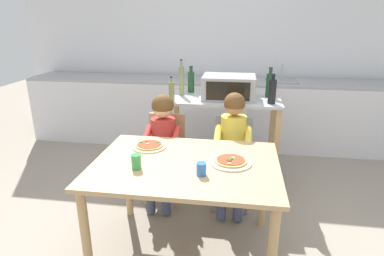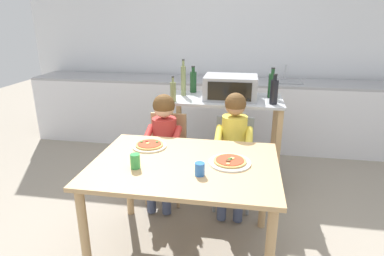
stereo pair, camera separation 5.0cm
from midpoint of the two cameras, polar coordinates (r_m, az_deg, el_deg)
ground_plane at (r=3.52m, az=1.40°, el=-9.73°), size 11.16×11.16×0.00m
back_wall_tiled at (r=4.72m, az=4.08°, el=14.86°), size 5.58×0.12×2.70m
kitchen_counter at (r=4.47m, az=3.40°, el=2.84°), size 5.02×0.60×1.09m
kitchen_island_cart at (r=3.37m, az=4.88°, el=0.27°), size 1.13×0.58×0.91m
toaster_oven at (r=3.24m, az=5.99°, el=7.10°), size 0.51×0.38×0.23m
bottle_tall_green_wine at (r=3.34m, az=-2.30°, el=8.36°), size 0.05×0.05×0.37m
bottle_squat_spirits at (r=3.11m, az=13.39°, el=6.33°), size 0.07×0.07×0.28m
bottle_brown_beer at (r=3.36m, az=12.99°, el=7.40°), size 0.07×0.07×0.30m
bottle_slim_sauce at (r=3.50m, az=-0.59°, el=8.17°), size 0.07×0.07×0.28m
bottle_clear_vinegar at (r=3.12m, az=-4.07°, el=6.39°), size 0.06×0.06×0.24m
dining_table at (r=2.30m, az=-1.74°, el=-8.25°), size 1.28×0.93×0.74m
dining_chair_left at (r=3.11m, az=-5.09°, el=-3.99°), size 0.36×0.36×0.81m
dining_chair_right at (r=3.02m, az=6.59°, el=-4.73°), size 0.36×0.36×0.81m
child_in_red_shirt at (r=2.93m, az=-5.74°, el=-1.49°), size 0.32×0.42×1.02m
child_in_yellow_shirt at (r=2.84m, az=6.64°, el=-2.10°), size 0.32×0.42×1.06m
pizza_plate_cream at (r=2.53m, az=-8.03°, el=-3.08°), size 0.26×0.26×0.03m
pizza_plate_white at (r=2.26m, az=6.13°, el=-5.83°), size 0.29×0.29×0.03m
drinking_cup_blue at (r=2.08m, az=0.95°, el=-7.18°), size 0.06×0.06×0.08m
drinking_cup_green at (r=2.19m, az=-10.37°, el=-5.81°), size 0.07×0.07×0.10m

